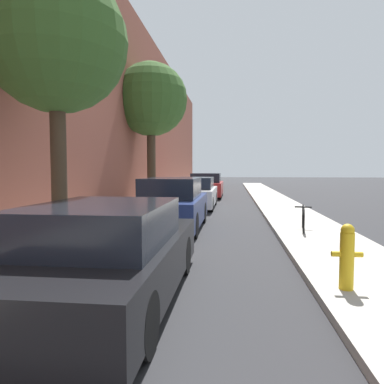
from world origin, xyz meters
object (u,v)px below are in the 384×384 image
(parked_car_navy, at_px, (173,205))
(street_tree_far, at_px, (151,100))
(street_tree_near, at_px, (56,42))
(parked_car_white, at_px, (195,193))
(bicycle, at_px, (303,218))
(parked_car_black, at_px, (107,255))
(parked_car_red, at_px, (206,186))
(fire_hydrant, at_px, (347,256))

(parked_car_navy, xyz_separation_m, street_tree_far, (-2.10, 6.37, 4.20))
(street_tree_near, height_order, street_tree_far, street_tree_far)
(parked_car_white, relative_size, bicycle, 2.88)
(bicycle, bearing_deg, street_tree_far, 139.43)
(parked_car_black, xyz_separation_m, parked_car_navy, (-0.10, 5.53, 0.08))
(parked_car_red, relative_size, street_tree_far, 0.67)
(parked_car_navy, height_order, bicycle, parked_car_navy)
(street_tree_far, relative_size, fire_hydrant, 7.41)
(parked_car_black, bearing_deg, street_tree_near, 129.12)
(street_tree_near, bearing_deg, parked_car_navy, 64.97)
(street_tree_near, bearing_deg, bicycle, 30.24)
(parked_car_red, height_order, bicycle, parked_car_red)
(street_tree_near, distance_m, fire_hydrant, 6.17)
(parked_car_black, distance_m, fire_hydrant, 3.15)
(parked_car_white, bearing_deg, parked_car_navy, -90.58)
(street_tree_near, bearing_deg, parked_car_white, 79.55)
(parked_car_black, bearing_deg, fire_hydrant, 9.17)
(street_tree_near, height_order, bicycle, street_tree_near)
(parked_car_white, xyz_separation_m, bicycle, (3.48, -6.00, -0.20))
(parked_car_white, height_order, street_tree_near, street_tree_near)
(parked_car_white, bearing_deg, street_tree_far, 159.60)
(parked_car_red, xyz_separation_m, fire_hydrant, (3.11, -16.46, -0.12))
(parked_car_black, height_order, parked_car_white, parked_car_white)
(parked_car_black, distance_m, bicycle, 6.14)
(street_tree_near, bearing_deg, fire_hydrant, -18.32)
(parked_car_red, xyz_separation_m, street_tree_far, (-2.21, -5.06, 4.20))
(parked_car_black, relative_size, parked_car_white, 0.94)
(parked_car_black, height_order, parked_car_red, parked_car_red)
(street_tree_far, bearing_deg, parked_car_black, -79.50)
(street_tree_near, relative_size, street_tree_far, 0.82)
(parked_car_navy, height_order, fire_hydrant, parked_car_navy)
(parked_car_white, bearing_deg, parked_car_black, -89.77)
(street_tree_far, bearing_deg, fire_hydrant, -64.99)
(parked_car_black, relative_size, street_tree_near, 0.78)
(parked_car_white, relative_size, street_tree_far, 0.68)
(parked_car_black, bearing_deg, bicycle, 56.01)
(parked_car_black, bearing_deg, parked_car_navy, 91.06)
(parked_car_navy, xyz_separation_m, street_tree_near, (-1.60, -3.43, 3.39))
(fire_hydrant, bearing_deg, parked_car_navy, 122.59)
(parked_car_navy, bearing_deg, parked_car_red, 89.48)
(parked_car_white, relative_size, street_tree_near, 0.83)
(parked_car_white, height_order, parked_car_red, parked_car_red)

